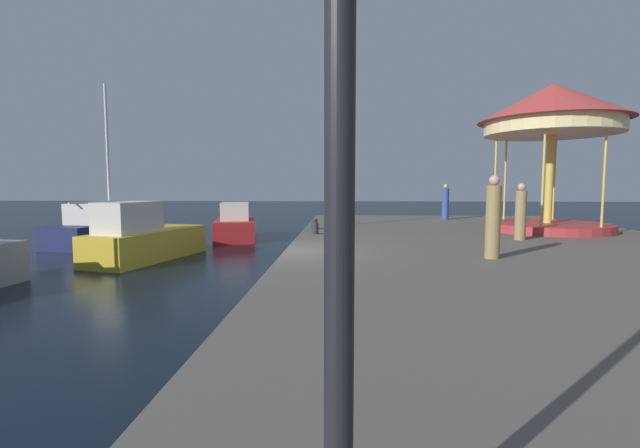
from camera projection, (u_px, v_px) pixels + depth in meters
name	position (u px, v px, depth m)	size (l,w,h in m)	color
ground_plane	(285.00, 280.00, 11.69)	(120.00, 120.00, 0.00)	black
quay_dock	(531.00, 267.00, 11.33)	(12.82, 27.89, 0.80)	#5B564F
motorboat_yellow	(144.00, 238.00, 14.71)	(2.71, 4.86, 2.00)	gold
sailboat_navy	(102.00, 228.00, 19.13)	(2.45, 5.75, 6.96)	#19214C
motorboat_red	(236.00, 225.00, 20.54)	(2.54, 4.29, 1.74)	maroon
carousel	(552.00, 122.00, 16.29)	(5.30, 5.30, 5.48)	#B23333
lamp_post_mid_promenade	(332.00, 155.00, 18.24)	(0.36, 0.36, 4.35)	black
bollard_north	(315.00, 228.00, 15.50)	(0.24, 0.24, 0.40)	#2D2D33
bollard_center	(315.00, 224.00, 17.35)	(0.24, 0.24, 0.40)	#2D2D33
person_far_corner	(493.00, 219.00, 10.25)	(0.34, 0.34, 1.96)	#937A4C
person_by_the_water	(445.00, 203.00, 22.16)	(0.34, 0.34, 1.80)	#2D4C8C
person_near_carousel	(521.00, 213.00, 13.81)	(0.34, 0.34, 1.79)	#937A4C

